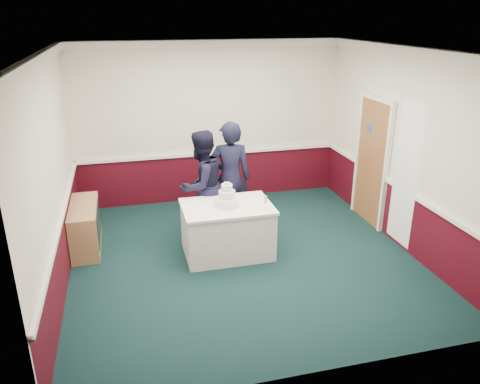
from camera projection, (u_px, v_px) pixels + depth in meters
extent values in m
plane|color=black|center=(243.00, 257.00, 7.02)|extent=(5.00, 5.00, 0.00)
cube|color=silver|center=(210.00, 124.00, 8.72)|extent=(5.00, 0.05, 3.00)
cube|color=silver|center=(55.00, 177.00, 5.91)|extent=(0.05, 5.00, 3.00)
cube|color=silver|center=(402.00, 150.00, 7.05)|extent=(0.05, 5.00, 3.00)
cube|color=white|center=(244.00, 52.00, 5.95)|extent=(5.00, 5.00, 0.05)
cube|color=#410813|center=(211.00, 177.00, 9.10)|extent=(5.00, 0.02, 0.90)
cube|color=white|center=(211.00, 154.00, 8.92)|extent=(4.98, 0.05, 0.06)
cube|color=white|center=(208.00, 43.00, 8.19)|extent=(5.00, 0.08, 0.12)
cube|color=olive|center=(372.00, 163.00, 7.93)|extent=(0.05, 0.90, 2.10)
cube|color=#234799|center=(369.00, 128.00, 7.86)|extent=(0.01, 0.12, 0.12)
cube|color=white|center=(406.00, 174.00, 6.92)|extent=(0.02, 0.60, 2.20)
cube|color=#A3734F|center=(85.00, 227.00, 7.21)|extent=(0.40, 1.20, 0.70)
cube|color=black|center=(99.00, 222.00, 7.24)|extent=(0.01, 1.00, 0.50)
cube|color=white|center=(227.00, 231.00, 7.02)|extent=(1.28, 0.88, 0.76)
cube|color=white|center=(227.00, 207.00, 6.87)|extent=(1.32, 0.92, 0.04)
cylinder|color=white|center=(227.00, 202.00, 6.85)|extent=(0.34, 0.34, 0.12)
cylinder|color=silver|center=(227.00, 205.00, 6.86)|extent=(0.35, 0.35, 0.03)
cylinder|color=white|center=(227.00, 194.00, 6.80)|extent=(0.24, 0.24, 0.11)
cylinder|color=silver|center=(227.00, 197.00, 6.82)|extent=(0.25, 0.25, 0.02)
cylinder|color=white|center=(227.00, 188.00, 6.77)|extent=(0.16, 0.16, 0.10)
cylinder|color=silver|center=(227.00, 190.00, 6.78)|extent=(0.17, 0.17, 0.02)
sphere|color=#EDE5C9|center=(227.00, 183.00, 6.74)|extent=(0.03, 0.03, 0.03)
sphere|color=#EDE5C9|center=(228.00, 183.00, 6.76)|extent=(0.03, 0.03, 0.03)
sphere|color=#EDE5C9|center=(225.00, 183.00, 6.76)|extent=(0.03, 0.03, 0.03)
sphere|color=#EDE5C9|center=(228.00, 184.00, 6.73)|extent=(0.03, 0.03, 0.03)
sphere|color=#EDE5C9|center=(225.00, 184.00, 6.73)|extent=(0.03, 0.03, 0.03)
cube|color=silver|center=(228.00, 211.00, 6.68)|extent=(0.10, 0.21, 0.00)
cylinder|color=silver|center=(265.00, 209.00, 6.73)|extent=(0.05, 0.05, 0.01)
cylinder|color=silver|center=(265.00, 206.00, 6.71)|extent=(0.01, 0.01, 0.09)
cylinder|color=silver|center=(265.00, 200.00, 6.68)|extent=(0.04, 0.04, 0.11)
imported|color=black|center=(201.00, 185.00, 7.38)|extent=(1.09, 1.04, 1.77)
imported|color=black|center=(230.00, 178.00, 7.56)|extent=(0.75, 0.55, 1.87)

